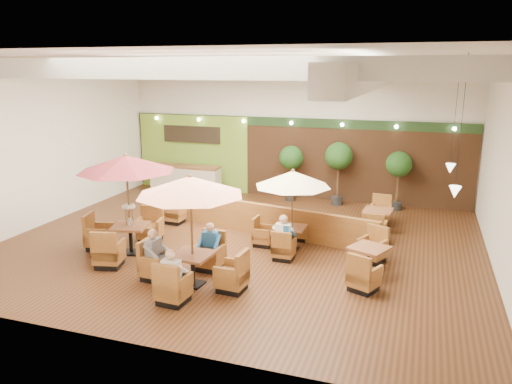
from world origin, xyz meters
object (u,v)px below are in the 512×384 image
at_px(booth_divider, 270,220).
at_px(table_3, 181,203).
at_px(service_counter, 186,179).
at_px(table_4, 368,262).
at_px(table_5, 377,221).
at_px(table_1, 191,211).
at_px(table_0, 125,183).
at_px(table_2, 291,192).
at_px(diner_2, 155,250).
at_px(diner_3, 284,233).
at_px(topiary_1, 339,159).
at_px(diner_0, 172,271).
at_px(diner_4, 284,233).
at_px(topiary_0, 291,160).
at_px(diner_1, 210,242).
at_px(topiary_2, 399,167).

height_order(booth_divider, table_3, table_3).
relative_size(service_counter, table_4, 1.08).
height_order(booth_divider, table_5, table_5).
xyz_separation_m(table_1, table_5, (3.86, 5.52, -1.51)).
xyz_separation_m(table_0, table_2, (4.28, 1.80, -0.32)).
bearing_deg(service_counter, diner_2, -68.21).
bearing_deg(table_4, diner_3, -164.77).
bearing_deg(topiary_1, diner_0, -102.19).
xyz_separation_m(diner_0, diner_4, (1.64, 3.33, 0.00)).
distance_m(service_counter, table_0, 7.25).
height_order(service_counter, diner_4, diner_4).
xyz_separation_m(table_1, topiary_0, (0.19, 8.49, -0.23)).
bearing_deg(table_0, booth_divider, 26.07).
height_order(table_2, diner_1, table_2).
bearing_deg(table_5, diner_4, -121.02).
distance_m(table_3, diner_1, 5.18).
bearing_deg(table_0, topiary_0, 54.25).
bearing_deg(topiary_1, topiary_0, 180.00).
height_order(table_2, table_5, table_2).
height_order(table_4, diner_1, diner_1).
bearing_deg(diner_0, table_4, 32.20).
bearing_deg(diner_4, table_4, -8.31).
relative_size(topiary_0, diner_4, 2.61).
bearing_deg(table_2, table_3, 156.30).
height_order(booth_divider, topiary_1, topiary_1).
relative_size(topiary_2, diner_2, 2.58).
height_order(booth_divider, table_0, table_0).
distance_m(table_5, diner_2, 7.38).
relative_size(table_0, diner_1, 3.68).
bearing_deg(table_3, topiary_0, 48.34).
bearing_deg(topiary_0, table_3, -134.46).
bearing_deg(topiary_2, table_0, -134.40).
relative_size(diner_2, diner_4, 1.01).
bearing_deg(table_5, table_4, -84.39).
xyz_separation_m(table_0, diner_2, (1.67, -1.38, -1.28)).
relative_size(service_counter, topiary_1, 1.23).
bearing_deg(diner_1, topiary_2, -123.27).
bearing_deg(topiary_2, table_4, -92.57).
bearing_deg(topiary_1, table_0, -123.72).
distance_m(table_1, table_5, 6.90).
relative_size(table_4, diner_4, 3.27).
bearing_deg(table_2, table_0, -156.81).
distance_m(diner_0, diner_2, 1.44).
distance_m(table_3, diner_0, 6.94).
bearing_deg(diner_4, table_0, -167.95).
relative_size(table_1, diner_1, 3.45).
xyz_separation_m(topiary_1, diner_3, (-0.41, -6.18, -1.04)).
xyz_separation_m(table_4, table_5, (-0.12, 3.54, 0.00)).
bearing_deg(table_0, table_2, 9.18).
xyz_separation_m(service_counter, topiary_2, (8.60, 0.20, 1.06)).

